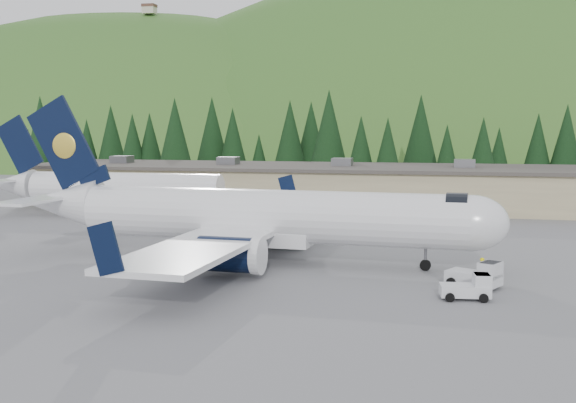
# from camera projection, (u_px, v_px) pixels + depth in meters

# --- Properties ---
(ground) EXTENTS (600.00, 600.00, 0.00)m
(ground) POSITION_uv_depth(u_px,v_px,m) (271.00, 262.00, 54.63)
(ground) COLOR slate
(airliner) EXTENTS (38.38, 36.00, 12.74)m
(airliner) POSITION_uv_depth(u_px,v_px,m) (257.00, 217.00, 54.56)
(airliner) COLOR white
(airliner) RESTS_ON ground
(second_airliner) EXTENTS (27.50, 11.00, 10.05)m
(second_airliner) POSITION_uv_depth(u_px,v_px,m) (102.00, 187.00, 80.93)
(second_airliner) COLOR white
(second_airliner) RESTS_ON ground
(baggage_tug_a) EXTENTS (3.08, 2.07, 1.56)m
(baggage_tug_a) POSITION_uv_depth(u_px,v_px,m) (470.00, 288.00, 43.08)
(baggage_tug_a) COLOR silver
(baggage_tug_a) RESTS_ON ground
(baggage_tug_b) EXTENTS (3.72, 3.10, 1.77)m
(baggage_tug_b) POSITION_uv_depth(u_px,v_px,m) (478.00, 276.00, 46.07)
(baggage_tug_b) COLOR silver
(baggage_tug_b) RESTS_ON ground
(terminal_building) EXTENTS (71.00, 17.00, 6.10)m
(terminal_building) POSITION_uv_depth(u_px,v_px,m) (303.00, 185.00, 92.31)
(terminal_building) COLOR tan
(terminal_building) RESTS_ON ground
(ramp_worker) EXTENTS (0.65, 0.47, 1.67)m
(ramp_worker) POSITION_uv_depth(u_px,v_px,m) (482.00, 270.00, 47.65)
(ramp_worker) COLOR #FFEE00
(ramp_worker) RESTS_ON ground
(tree_line) EXTENTS (112.46, 16.41, 14.43)m
(tree_line) POSITION_uv_depth(u_px,v_px,m) (303.00, 142.00, 115.34)
(tree_line) COLOR black
(tree_line) RESTS_ON ground
(hills) EXTENTS (614.00, 330.00, 300.00)m
(hills) POSITION_uv_depth(u_px,v_px,m) (558.00, 389.00, 253.63)
(hills) COLOR #24581C
(hills) RESTS_ON ground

